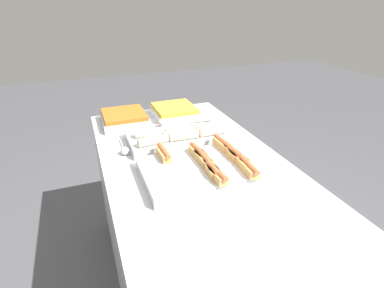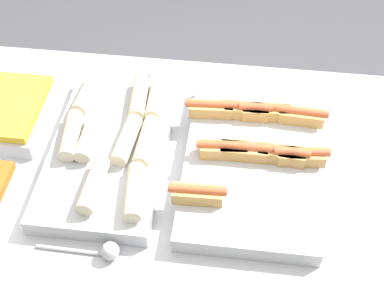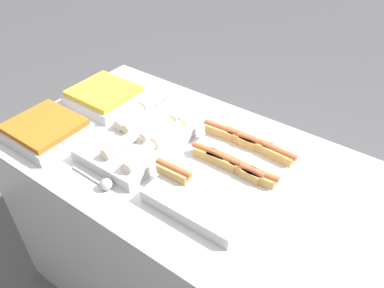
{
  "view_description": "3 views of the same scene",
  "coord_description": "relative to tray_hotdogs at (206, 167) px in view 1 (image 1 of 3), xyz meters",
  "views": [
    {
      "loc": [
        1.15,
        -0.47,
        1.66
      ],
      "look_at": [
        -0.07,
        0.0,
        1.02
      ],
      "focal_mm": 28.0,
      "sensor_mm": 36.0,
      "label": 1
    },
    {
      "loc": [
        0.04,
        -0.92,
        2.06
      ],
      "look_at": [
        -0.07,
        0.0,
        1.02
      ],
      "focal_mm": 50.0,
      "sensor_mm": 36.0,
      "label": 2
    },
    {
      "loc": [
        0.57,
        -0.89,
        1.9
      ],
      "look_at": [
        -0.07,
        0.0,
        1.02
      ],
      "focal_mm": 35.0,
      "sensor_mm": 36.0,
      "label": 3
    }
  ],
  "objects": [
    {
      "name": "tray_wraps",
      "position": [
        -0.38,
        -0.0,
        0.0
      ],
      "size": [
        0.3,
        0.55,
        0.09
      ],
      "color": "#B7BABF",
      "rests_on": "counter"
    },
    {
      "name": "tray_side_back",
      "position": [
        -0.74,
        0.09,
        0.0
      ],
      "size": [
        0.29,
        0.28,
        0.07
      ],
      "color": "#B7BABF",
      "rests_on": "counter"
    },
    {
      "name": "serving_spoon_far",
      "position": [
        -0.33,
        0.3,
        -0.02
      ],
      "size": [
        0.2,
        0.04,
        0.04
      ],
      "color": "#B2B5BA",
      "rests_on": "counter"
    },
    {
      "name": "serving_spoon_near",
      "position": [
        -0.33,
        -0.31,
        -0.02
      ],
      "size": [
        0.2,
        0.04,
        0.04
      ],
      "color": "#B2B5BA",
      "rests_on": "counter"
    },
    {
      "name": "counter",
      "position": [
        -0.09,
        -0.01,
        -0.5
      ],
      "size": [
        1.71,
        0.86,
        0.94
      ],
      "color": "#B7BABF",
      "rests_on": "ground_plane"
    },
    {
      "name": "tray_side_front",
      "position": [
        -0.74,
        -0.25,
        0.0
      ],
      "size": [
        0.29,
        0.28,
        0.07
      ],
      "color": "#B7BABF",
      "rests_on": "counter"
    },
    {
      "name": "tray_hotdogs",
      "position": [
        0.0,
        0.0,
        0.0
      ],
      "size": [
        0.4,
        0.56,
        0.1
      ],
      "color": "#B7BABF",
      "rests_on": "counter"
    }
  ]
}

